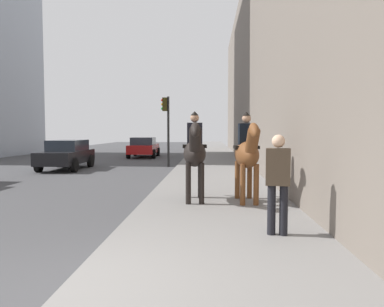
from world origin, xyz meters
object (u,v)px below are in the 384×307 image
at_px(mounted_horse_far, 247,153).
at_px(traffic_light_near_curb, 167,120).
at_px(mounted_horse_near, 195,152).
at_px(pedestrian_greeting, 278,178).
at_px(car_near_lane, 67,154).
at_px(car_mid_lane, 144,147).

height_order(mounted_horse_far, traffic_light_near_curb, traffic_light_near_curb).
distance_m(mounted_horse_near, pedestrian_greeting, 3.34).
height_order(car_near_lane, traffic_light_near_curb, traffic_light_near_curb).
xyz_separation_m(pedestrian_greeting, traffic_light_near_curb, (13.10, 3.40, 1.38)).
relative_size(pedestrian_greeting, car_near_lane, 0.41).
bearing_deg(traffic_light_near_curb, car_mid_lane, 19.21).
distance_m(mounted_horse_far, car_mid_lane, 18.27).
xyz_separation_m(mounted_horse_near, mounted_horse_far, (-0.08, -1.29, -0.02)).
bearing_deg(car_near_lane, pedestrian_greeting, 33.72).
height_order(pedestrian_greeting, traffic_light_near_curb, traffic_light_near_curb).
distance_m(mounted_horse_far, pedestrian_greeting, 2.91).
distance_m(mounted_horse_far, traffic_light_near_curb, 10.76).
relative_size(pedestrian_greeting, traffic_light_near_curb, 0.46).
relative_size(mounted_horse_near, mounted_horse_far, 1.01).
xyz_separation_m(mounted_horse_far, traffic_light_near_curb, (10.21, 3.18, 1.13)).
bearing_deg(car_mid_lane, mounted_horse_far, -163.86).
bearing_deg(pedestrian_greeting, traffic_light_near_curb, 25.16).
relative_size(mounted_horse_far, car_near_lane, 0.55).
distance_m(car_near_lane, traffic_light_near_curb, 5.29).
bearing_deg(pedestrian_greeting, mounted_horse_near, 37.78).
bearing_deg(traffic_light_near_curb, mounted_horse_far, -162.73).
bearing_deg(car_near_lane, mounted_horse_near, 36.15).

